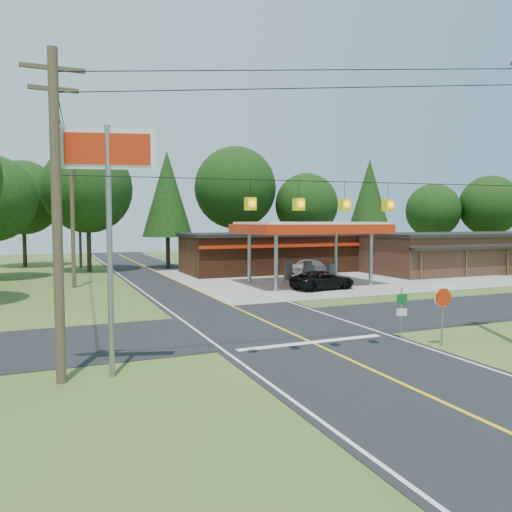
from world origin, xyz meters
name	(u,v)px	position (x,y,z in m)	size (l,w,h in m)	color
ground	(274,326)	(0.00, 0.00, 0.00)	(120.00, 120.00, 0.00)	#37561E
main_highway	(274,326)	(0.00, 0.00, 0.01)	(8.00, 120.00, 0.02)	black
cross_road	(274,326)	(0.00, 0.00, 0.01)	(70.00, 7.00, 0.02)	black
lane_center_yellow	(274,325)	(0.00, 0.00, 0.03)	(0.15, 110.00, 0.00)	yellow
gas_canopy	(309,230)	(9.00, 13.00, 4.27)	(10.60, 7.40, 4.88)	gray
convenience_store	(268,252)	(10.00, 22.98, 1.92)	(16.40, 7.55, 3.80)	#4F2816
strip_building	(465,252)	(28.00, 15.98, 1.91)	(20.40, 8.75, 3.80)	#3E2419
utility_pole_near_left	(57,212)	(-9.50, -5.00, 5.20)	(1.80, 0.30, 10.00)	#473828
utility_pole_far_left	(73,217)	(-8.00, 18.00, 5.20)	(1.80, 0.30, 10.00)	#473828
utility_pole_north	(80,223)	(-6.50, 35.00, 4.75)	(0.30, 0.30, 9.50)	#473828
overhead_beacons	(322,184)	(-1.00, -6.00, 6.21)	(17.04, 2.04, 1.03)	black
treeline_backdrop	(172,193)	(0.82, 24.01, 7.49)	(70.27, 51.59, 13.30)	#332316
suv_car	(323,280)	(8.50, 10.00, 0.67)	(4.80, 4.80, 1.33)	black
sedan_car	(313,268)	(12.00, 17.72, 0.78)	(4.58, 4.58, 1.56)	silver
big_stop_sign	(108,188)	(-8.00, -5.01, 5.95)	(2.83, 0.86, 7.86)	gray
octagonal_stop_sign	(443,302)	(4.50, -6.01, 1.75)	(0.82, 0.13, 2.35)	gray
route_sign_post	(402,308)	(3.80, -4.41, 1.29)	(0.43, 0.16, 2.18)	gray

